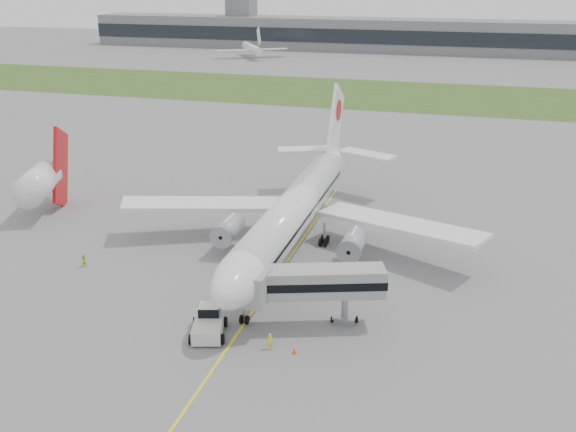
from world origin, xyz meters
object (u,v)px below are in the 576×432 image
(pushback_tug, at_px, (209,322))
(jet_bridge, at_px, (309,283))
(ground_crew_near, at_px, (270,341))
(neighbor_aircraft, at_px, (41,181))
(airliner, at_px, (296,207))

(pushback_tug, height_order, jet_bridge, jet_bridge)
(pushback_tug, height_order, ground_crew_near, pushback_tug)
(pushback_tug, relative_size, neighbor_aircraft, 0.35)
(ground_crew_near, bearing_deg, pushback_tug, -33.74)
(airliner, xyz_separation_m, neighbor_aircraft, (-39.14, 1.79, -0.57))
(airliner, relative_size, pushback_tug, 9.62)
(pushback_tug, relative_size, jet_bridge, 0.41)
(jet_bridge, bearing_deg, neighbor_aircraft, 137.09)
(airliner, xyz_separation_m, pushback_tug, (-2.77, -22.56, -4.48))
(pushback_tug, bearing_deg, jet_bridge, 6.80)
(airliner, relative_size, jet_bridge, 3.93)
(neighbor_aircraft, bearing_deg, jet_bridge, -42.79)
(airliner, height_order, ground_crew_near, airliner)
(pushback_tug, bearing_deg, ground_crew_near, -25.93)
(pushback_tug, distance_m, jet_bridge, 10.67)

